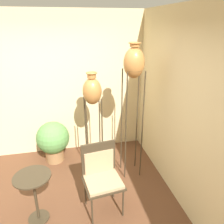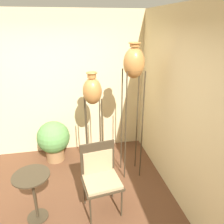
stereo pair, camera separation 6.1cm
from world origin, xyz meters
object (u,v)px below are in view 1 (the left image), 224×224
object	(u,v)px
chair	(101,174)
side_table	(34,189)
potted_plant	(53,140)
vase_stand_medium	(92,93)
vase_stand_tall	(134,67)

from	to	relation	value
chair	side_table	xyz separation A→B (m)	(-0.88, -0.04, -0.05)
chair	potted_plant	xyz separation A→B (m)	(-0.69, 1.31, -0.12)
chair	potted_plant	distance (m)	1.49
vase_stand_medium	potted_plant	bearing A→B (deg)	155.43
vase_stand_tall	potted_plant	xyz separation A→B (m)	(-1.31, 0.64, -1.42)
vase_stand_tall	vase_stand_medium	distance (m)	0.81
vase_stand_tall	vase_stand_medium	world-z (taller)	vase_stand_tall
vase_stand_tall	vase_stand_medium	xyz separation A→B (m)	(-0.59, 0.31, -0.46)
potted_plant	vase_stand_medium	bearing A→B (deg)	-24.57
vase_stand_tall	side_table	size ratio (longest dim) A/B	3.14
vase_stand_medium	potted_plant	xyz separation A→B (m)	(-0.72, 0.33, -0.97)
chair	side_table	world-z (taller)	chair
vase_stand_tall	potted_plant	distance (m)	2.04
vase_stand_medium	chair	size ratio (longest dim) A/B	1.79
side_table	potted_plant	world-z (taller)	potted_plant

